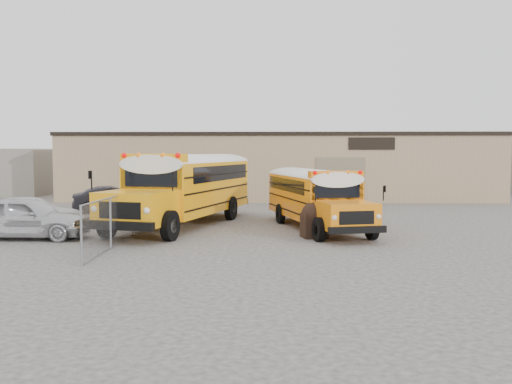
{
  "coord_description": "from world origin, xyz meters",
  "views": [
    {
      "loc": [
        -0.41,
        -22.33,
        3.34
      ],
      "look_at": [
        -1.15,
        2.49,
        1.6
      ],
      "focal_mm": 40.0,
      "sensor_mm": 36.0,
      "label": 1
    }
  ],
  "objects_px": {
    "car_silver": "(27,218)",
    "car_dark": "(113,199)",
    "car_white": "(32,212)",
    "tarp_bundle": "(314,219)",
    "school_bus_left": "(234,177)",
    "school_bus_right": "(282,186)"
  },
  "relations": [
    {
      "from": "school_bus_right",
      "to": "car_dark",
      "type": "height_order",
      "value": "school_bus_right"
    },
    {
      "from": "car_silver",
      "to": "car_dark",
      "type": "relative_size",
      "value": 1.1
    },
    {
      "from": "car_white",
      "to": "car_dark",
      "type": "distance_m",
      "value": 6.82
    },
    {
      "from": "car_silver",
      "to": "car_white",
      "type": "bearing_deg",
      "value": 20.8
    },
    {
      "from": "school_bus_right",
      "to": "tarp_bundle",
      "type": "bearing_deg",
      "value": -82.23
    },
    {
      "from": "tarp_bundle",
      "to": "car_dark",
      "type": "relative_size",
      "value": 0.32
    },
    {
      "from": "car_silver",
      "to": "car_dark",
      "type": "distance_m",
      "value": 9.88
    },
    {
      "from": "tarp_bundle",
      "to": "school_bus_right",
      "type": "bearing_deg",
      "value": 97.77
    },
    {
      "from": "school_bus_left",
      "to": "car_silver",
      "type": "relative_size",
      "value": 2.42
    },
    {
      "from": "tarp_bundle",
      "to": "car_white",
      "type": "relative_size",
      "value": 0.31
    },
    {
      "from": "car_white",
      "to": "car_silver",
      "type": "bearing_deg",
      "value": -162.48
    },
    {
      "from": "school_bus_right",
      "to": "car_silver",
      "type": "height_order",
      "value": "school_bus_right"
    },
    {
      "from": "school_bus_left",
      "to": "car_white",
      "type": "xyz_separation_m",
      "value": [
        -8.47,
        -7.84,
        -1.25
      ]
    },
    {
      "from": "school_bus_right",
      "to": "tarp_bundle",
      "type": "xyz_separation_m",
      "value": [
        1.11,
        -8.16,
        -0.8
      ]
    },
    {
      "from": "school_bus_right",
      "to": "car_dark",
      "type": "xyz_separation_m",
      "value": [
        -9.42,
        1.09,
        -0.81
      ]
    },
    {
      "from": "school_bus_left",
      "to": "car_dark",
      "type": "height_order",
      "value": "school_bus_left"
    },
    {
      "from": "car_white",
      "to": "car_dark",
      "type": "height_order",
      "value": "car_dark"
    },
    {
      "from": "tarp_bundle",
      "to": "car_silver",
      "type": "bearing_deg",
      "value": -176.84
    },
    {
      "from": "school_bus_right",
      "to": "car_silver",
      "type": "distance_m",
      "value": 13.32
    },
    {
      "from": "car_silver",
      "to": "car_dark",
      "type": "height_order",
      "value": "car_silver"
    },
    {
      "from": "school_bus_left",
      "to": "tarp_bundle",
      "type": "distance_m",
      "value": 11.25
    },
    {
      "from": "school_bus_right",
      "to": "car_dark",
      "type": "relative_size",
      "value": 2.12
    }
  ]
}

